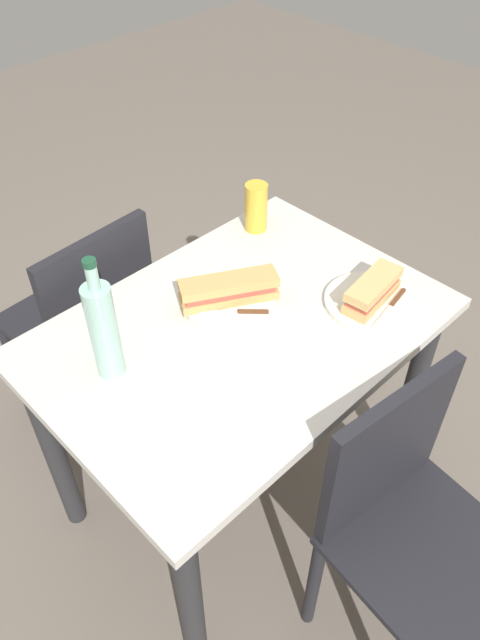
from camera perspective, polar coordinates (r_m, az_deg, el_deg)
The scene contains 13 objects.
ground_plane at distance 2.13m, azimuth -0.00°, elevation -15.57°, with size 8.00×8.00×0.00m, color #6B6056.
dining_table at distance 1.63m, azimuth -0.00°, elevation -4.06°, with size 1.03×0.72×0.76m.
chair_far at distance 1.55m, azimuth 15.56°, elevation -17.85°, with size 0.45×0.45×0.87m.
chair_near at distance 1.99m, azimuth -14.12°, elevation -0.02°, with size 0.42×0.42×0.87m.
plate_near at distance 1.59m, azimuth -1.06°, elevation 1.78°, with size 0.24×0.24×0.01m, color silver.
baguette_sandwich_near at distance 1.56m, azimuth -1.08°, elevation 2.92°, with size 0.26×0.19×0.07m.
knife_near at distance 1.54m, azimuth -0.13°, elevation 0.77°, with size 0.13×0.14×0.01m.
plate_far at distance 1.62m, azimuth 12.27°, elevation 1.66°, with size 0.24×0.24×0.01m, color silver.
baguette_sandwich_far at distance 1.59m, azimuth 12.49°, elevation 2.77°, with size 0.20×0.09×0.07m.
knife_far at distance 1.61m, azimuth 14.19°, elevation 1.34°, with size 0.18×0.04×0.01m.
water_bottle at distance 1.36m, azimuth -12.83°, elevation -0.87°, with size 0.07×0.07×0.33m.
beer_glass at distance 1.82m, azimuth 1.54°, elevation 10.65°, with size 0.07×0.07×0.15m, color gold.
paper_napkin at distance 1.35m, azimuth -1.58°, elevation -8.06°, with size 0.14×0.14×0.00m, color white.
Camera 1 is at (0.77, 0.79, 1.82)m, focal length 33.68 mm.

